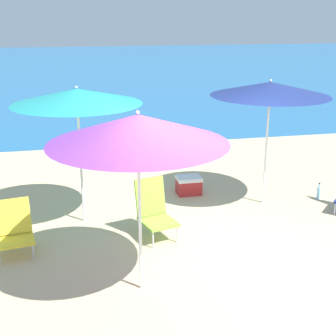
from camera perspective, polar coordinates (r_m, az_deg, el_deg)
name	(u,v)px	position (r m, az deg, el deg)	size (l,w,h in m)	color
ground_plane	(213,270)	(6.10, 5.55, -12.32)	(60.00, 60.00, 0.00)	#D1BA89
sea_water	(91,66)	(31.43, -9.42, 12.22)	(60.00, 40.00, 0.01)	#23669E
beach_umbrella_teal	(77,96)	(6.98, -11.06, 8.56)	(1.91, 1.91, 2.12)	white
beach_umbrella_navy	(270,89)	(7.78, 12.35, 9.39)	(1.93, 1.93, 2.11)	white
beach_umbrella_purple	(138,129)	(4.99, -3.67, 4.76)	(1.98, 1.98, 2.13)	white
beach_chair_yellow	(13,228)	(6.69, -18.38, -6.98)	(0.58, 0.60, 0.72)	silver
beach_chair_lime	(154,209)	(6.79, -1.71, -5.04)	(0.59, 0.68, 0.85)	silver
water_bottle	(319,192)	(8.66, 17.88, -2.85)	(0.06, 0.06, 0.30)	#8CCCEA
cooler_box	(189,185)	(8.47, 2.54, -2.08)	(0.44, 0.35, 0.32)	#B72828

